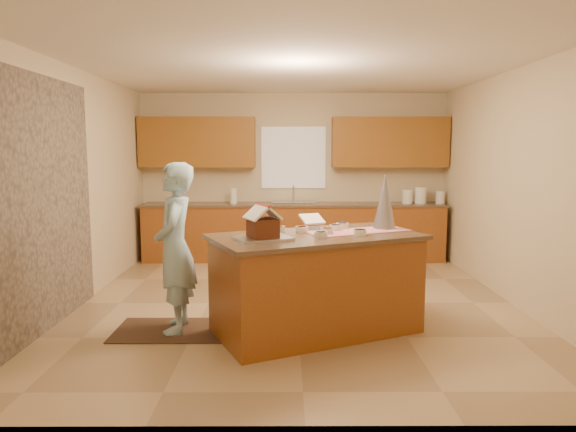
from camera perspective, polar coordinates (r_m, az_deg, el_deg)
The scene contains 28 objects.
floor at distance 6.20m, azimuth 0.94°, elevation -9.44°, with size 5.50×5.50×0.00m, color tan.
ceiling at distance 6.01m, azimuth 1.00°, elevation 16.04°, with size 5.50×5.50×0.00m, color silver.
wall_back at distance 8.70m, azimuth 0.59°, elevation 4.39°, with size 5.50×5.50×0.00m, color beige.
wall_front at distance 3.22m, azimuth 2.00°, elevation -0.39°, with size 5.50×5.50×0.00m, color beige.
wall_left at distance 6.41m, azimuth -22.01°, elevation 2.87°, with size 5.50×5.50×0.00m, color beige.
wall_right at distance 6.51m, azimuth 23.59°, elevation 2.85°, with size 5.50×5.50×0.00m, color beige.
stone_accent at distance 5.68m, azimuth -24.74°, elevation 1.23°, with size 2.50×2.50×0.00m, color gray.
window_curtain at distance 8.66m, azimuth 0.60°, elevation 6.37°, with size 1.05×0.03×1.00m, color white.
back_counter_base at distance 8.50m, azimuth 0.61°, elevation -1.85°, with size 4.80×0.60×0.88m, color brown.
back_counter_top at distance 8.44m, azimuth 0.62°, elevation 1.24°, with size 4.85×0.63×0.04m, color brown.
upper_cabinet_left at distance 8.63m, azimuth -9.83°, elevation 7.92°, with size 1.85×0.35×0.80m, color olive.
upper_cabinet_right at distance 8.67m, azimuth 11.01°, elevation 7.89°, with size 1.85×0.35×0.80m, color olive.
sink at distance 8.44m, azimuth 0.62°, elevation 1.17°, with size 0.70×0.45×0.12m, color silver.
faucet at distance 8.60m, azimuth 0.60°, elevation 2.42°, with size 0.03×0.03×0.28m, color silver.
island_base at distance 5.15m, azimuth 3.09°, elevation -7.59°, with size 1.89×0.95×0.92m, color brown.
island_top at distance 5.04m, azimuth 3.12°, elevation -2.28°, with size 1.98×1.03×0.04m, color brown.
table_runner at distance 5.28m, azimuth 7.67°, elevation -1.65°, with size 1.05×0.38×0.01m, color #B70D24.
baking_tray at distance 4.75m, azimuth -2.75°, elevation -2.45°, with size 0.48×0.36×0.03m, color silver.
cookbook at distance 5.45m, azimuth 2.63°, elevation -0.34°, with size 0.23×0.02×0.19m, color white.
tinsel_tree at distance 5.48m, azimuth 10.49°, elevation 1.64°, with size 0.23×0.23×0.58m, color silver.
rug at distance 5.42m, azimuth -12.47°, elevation -12.03°, with size 1.12×0.73×0.01m, color black.
boy at distance 5.20m, azimuth -12.18°, elevation -3.37°, with size 0.60×0.39×1.65m, color #A3CFE7.
canister_a at distance 8.65m, azimuth 12.88°, elevation 2.08°, with size 0.16×0.16×0.22m, color white.
canister_b at distance 8.70m, azimuth 14.25°, elevation 2.20°, with size 0.18×0.18×0.26m, color white.
canister_c at distance 8.78m, azimuth 16.25°, elevation 1.98°, with size 0.14×0.14×0.20m, color white.
paper_towel at distance 8.46m, azimuth -5.97°, elevation 2.18°, with size 0.11×0.11×0.24m, color white.
gingerbread_house at distance 4.73m, azimuth -2.76°, elevation -0.97°, with size 0.38×0.39×0.30m.
candy_bowls at distance 5.15m, azimuth 3.92°, elevation -1.52°, with size 0.90×0.72×0.06m.
Camera 1 is at (-0.13, -5.94, 1.77)m, focal length 32.64 mm.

